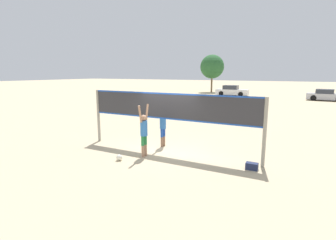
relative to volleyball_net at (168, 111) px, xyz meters
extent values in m
plane|color=#C6B28C|center=(0.00, 0.00, -1.72)|extent=(200.00, 200.00, 0.00)
cylinder|color=gray|center=(-3.78, 0.00, -0.48)|extent=(0.13, 0.13, 2.47)
cylinder|color=gray|center=(3.78, 0.00, -0.48)|extent=(0.13, 0.13, 2.47)
cube|color=#2D2D33|center=(0.00, 0.00, 0.21)|extent=(7.43, 0.02, 1.08)
cube|color=#1E4CB2|center=(0.00, 0.00, 0.72)|extent=(7.43, 0.03, 0.06)
cube|color=#1E4CB2|center=(0.00, 0.00, -0.30)|extent=(7.43, 0.03, 0.06)
cylinder|color=tan|center=(-0.54, -1.08, -1.48)|extent=(0.11, 0.11, 0.46)
cylinder|color=#267F3F|center=(-0.54, -1.08, -1.06)|extent=(0.12, 0.12, 0.38)
cylinder|color=tan|center=(-0.54, -0.88, -1.48)|extent=(0.11, 0.11, 0.46)
cylinder|color=#267F3F|center=(-0.54, -0.88, -1.06)|extent=(0.12, 0.12, 0.38)
cylinder|color=#3372BF|center=(-0.54, -0.98, -0.58)|extent=(0.28, 0.28, 0.60)
sphere|color=tan|center=(-0.54, -0.98, -0.16)|extent=(0.23, 0.23, 0.23)
cylinder|color=tan|center=(-0.54, -1.22, 0.02)|extent=(0.08, 0.22, 0.67)
cylinder|color=tan|center=(-0.54, -0.74, 0.02)|extent=(0.08, 0.22, 0.67)
cylinder|color=#8C664C|center=(-0.59, 0.72, -1.49)|extent=(0.11, 0.11, 0.45)
cylinder|color=#1E47A5|center=(-0.59, 0.72, -1.08)|extent=(0.12, 0.12, 0.37)
cylinder|color=#8C664C|center=(-0.59, 0.52, -1.49)|extent=(0.11, 0.11, 0.45)
cylinder|color=#1E47A5|center=(-0.59, 0.52, -1.08)|extent=(0.12, 0.12, 0.37)
cylinder|color=#3372BF|center=(-0.59, 0.62, -0.60)|extent=(0.28, 0.28, 0.58)
sphere|color=#8C664C|center=(-0.59, 0.62, -0.20)|extent=(0.23, 0.23, 0.23)
cylinder|color=#8C664C|center=(-0.59, 0.85, -0.02)|extent=(0.08, 0.21, 0.65)
cylinder|color=#8C664C|center=(-0.59, 0.38, -0.02)|extent=(0.08, 0.21, 0.65)
sphere|color=silver|center=(-1.10, -1.84, -1.60)|extent=(0.24, 0.24, 0.24)
cube|color=navy|center=(3.50, -0.45, -1.60)|extent=(0.40, 0.25, 0.24)
cube|color=silver|center=(-4.76, 28.53, -1.20)|extent=(4.52, 1.91, 0.77)
cube|color=#2D333D|center=(-4.98, 28.52, -0.53)|extent=(2.06, 1.70, 0.57)
cylinder|color=black|center=(-3.39, 29.41, -1.40)|extent=(0.65, 0.24, 0.64)
cylinder|color=black|center=(-3.35, 27.72, -1.40)|extent=(0.65, 0.24, 0.64)
cylinder|color=black|center=(-6.17, 29.33, -1.40)|extent=(0.65, 0.24, 0.64)
cylinder|color=black|center=(-6.12, 27.64, -1.40)|extent=(0.65, 0.24, 0.64)
cube|color=#B7B7BC|center=(6.91, 26.76, -1.23)|extent=(4.27, 2.07, 0.71)
cube|color=#2D333D|center=(6.70, 26.78, -0.63)|extent=(2.00, 1.73, 0.50)
cylinder|color=black|center=(5.70, 27.69, -1.40)|extent=(0.66, 0.28, 0.64)
cylinder|color=black|center=(5.56, 26.07, -1.40)|extent=(0.66, 0.28, 0.64)
cylinder|color=brown|center=(-9.61, 33.57, -0.14)|extent=(0.28, 0.28, 3.16)
sphere|color=#285B2D|center=(-9.61, 33.57, 2.54)|extent=(3.96, 3.96, 3.96)
camera|label=1|loc=(4.99, -9.32, 1.56)|focal=28.00mm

